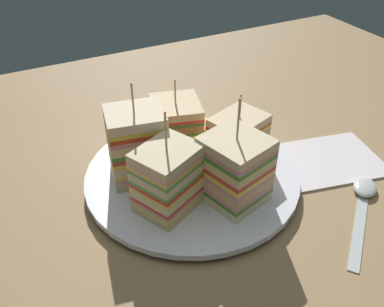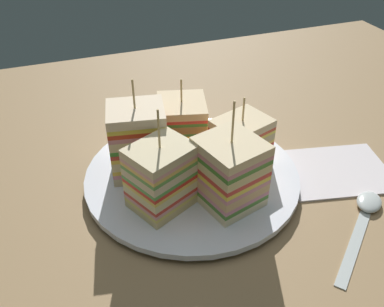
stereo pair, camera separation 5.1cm
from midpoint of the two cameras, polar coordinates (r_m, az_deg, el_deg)
name	(u,v)px [view 1 (the left image)]	position (r cm, az deg, el deg)	size (l,w,h in cm)	color
ground_plane	(192,186)	(54.54, -2.70, -4.61)	(125.27, 90.17, 1.80)	#97764F
plate	(192,176)	(53.41, -2.75, -3.19)	(27.33, 27.33, 1.42)	white
sandwich_wedge_0	(137,145)	(50.82, -10.41, 1.12)	(7.78, 7.02, 12.87)	beige
sandwich_wedge_1	(168,179)	(46.07, -6.51, -3.60)	(8.50, 7.88, 12.61)	#E1C27E
sandwich_wedge_2	(234,169)	(46.91, 2.75, -2.29)	(7.93, 8.26, 13.26)	beige
sandwich_wedge_3	(236,137)	(53.84, 3.40, 2.14)	(8.14, 7.19, 9.63)	#CFC48A
sandwich_wedge_4	(176,124)	(56.36, -4.82, 3.93)	(7.93, 8.23, 9.95)	beige
spoon	(364,197)	(54.18, 20.12, -5.78)	(13.39, 11.65, 1.00)	silver
napkin	(329,159)	(59.47, 16.01, -0.85)	(13.94, 10.63, 0.50)	silver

